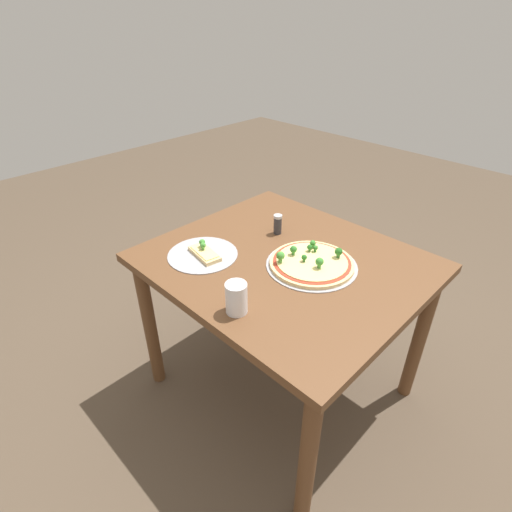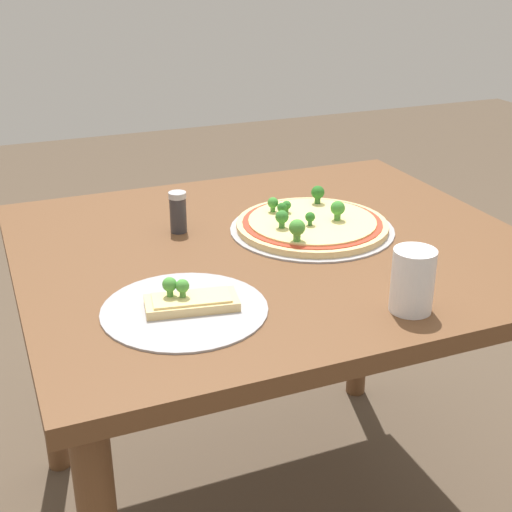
% 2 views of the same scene
% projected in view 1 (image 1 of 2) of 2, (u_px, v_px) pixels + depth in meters
% --- Properties ---
extents(ground_plane, '(8.00, 8.00, 0.00)m').
position_uv_depth(ground_plane, '(280.00, 384.00, 2.02)').
color(ground_plane, brown).
extents(dining_table, '(1.05, 0.93, 0.75)m').
position_uv_depth(dining_table, '(284.00, 280.00, 1.67)').
color(dining_table, brown).
rests_on(dining_table, ground_plane).
extents(pizza_tray_whole, '(0.36, 0.36, 0.07)m').
position_uv_depth(pizza_tray_whole, '(311.00, 263.00, 1.57)').
color(pizza_tray_whole, '#A3A3A8').
rests_on(pizza_tray_whole, dining_table).
extents(pizza_tray_slice, '(0.29, 0.29, 0.06)m').
position_uv_depth(pizza_tray_slice, '(203.00, 254.00, 1.63)').
color(pizza_tray_slice, '#A3A3A8').
rests_on(pizza_tray_slice, dining_table).
extents(drinking_cup, '(0.07, 0.07, 0.11)m').
position_uv_depth(drinking_cup, '(236.00, 298.00, 1.31)').
color(drinking_cup, white).
rests_on(drinking_cup, dining_table).
extents(condiment_shaker, '(0.04, 0.04, 0.09)m').
position_uv_depth(condiment_shaker, '(278.00, 224.00, 1.77)').
color(condiment_shaker, '#333338').
rests_on(condiment_shaker, dining_table).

